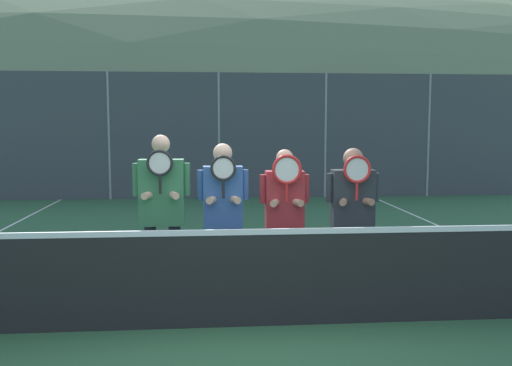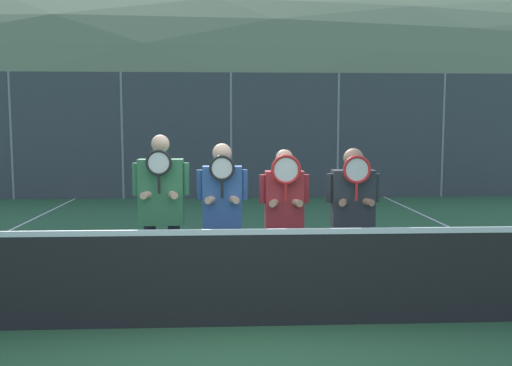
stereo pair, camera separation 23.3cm
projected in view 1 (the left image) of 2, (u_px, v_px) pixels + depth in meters
The scene contains 13 objects.
ground_plane at pixel (242, 326), 5.60m from camera, with size 120.00×120.00×0.00m, color #2D5B38.
hill_distant at pixel (210, 145), 57.09m from camera, with size 134.20×74.55×26.09m.
clubhouse_building at pixel (249, 126), 23.89m from camera, with size 13.96×5.50×3.78m.
fence_back at pixel (219, 136), 15.27m from camera, with size 17.45×0.06×3.36m.
tennis_net at pixel (242, 277), 5.55m from camera, with size 11.27×0.09×1.07m.
court_line_right_sideline at pixel (497, 251), 8.93m from camera, with size 0.05×16.00×0.01m, color white.
player_leftmost at pixel (162, 207), 6.13m from camera, with size 0.61×0.34×1.87m.
player_center_left at pixel (223, 210), 6.25m from camera, with size 0.56×0.34×1.77m.
player_center_right at pixel (285, 212), 6.34m from camera, with size 0.56×0.34×1.71m.
player_rightmost at pixel (352, 209), 6.37m from camera, with size 0.60×0.34×1.72m.
car_far_left at pixel (96, 158), 18.42m from camera, with size 4.33×2.02×1.75m.
car_left_of_center at pixel (257, 156), 18.84m from camera, with size 4.44×2.10×1.85m.
car_center at pixel (414, 157), 19.14m from camera, with size 4.40×1.92×1.75m.
Camera 1 is at (-0.33, -5.42, 1.98)m, focal length 40.00 mm.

